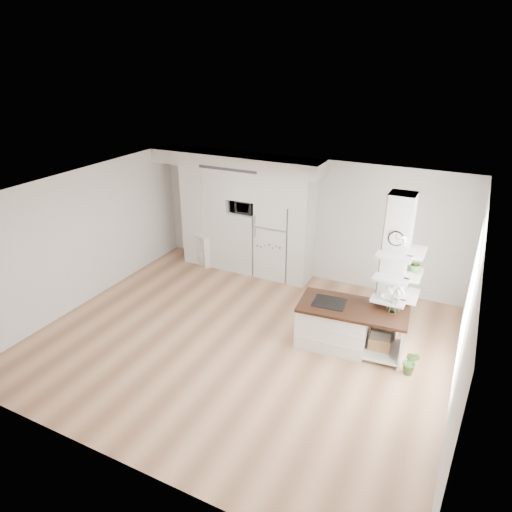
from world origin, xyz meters
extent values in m
cube|color=tan|center=(0.00, 0.00, 0.00)|extent=(7.00, 6.00, 0.01)
cube|color=white|center=(0.00, 0.00, 2.70)|extent=(7.00, 6.00, 0.04)
cube|color=silver|center=(0.00, 3.00, 1.35)|extent=(7.00, 0.04, 2.70)
cube|color=silver|center=(0.00, -3.00, 1.35)|extent=(7.00, 0.04, 2.70)
cube|color=silver|center=(-3.50, 0.00, 1.35)|extent=(0.04, 6.00, 2.70)
cube|color=silver|center=(3.50, 0.00, 1.35)|extent=(0.04, 6.00, 2.70)
cube|color=white|center=(-2.20, 2.67, 1.20)|extent=(1.20, 0.65, 2.40)
cube|color=white|center=(-1.27, 2.67, 0.71)|extent=(0.65, 0.65, 1.42)
cube|color=white|center=(-1.27, 2.67, 2.08)|extent=(0.65, 0.65, 0.65)
cube|color=white|center=(-0.53, 2.67, 2.08)|extent=(0.85, 0.65, 0.65)
cube|color=white|center=(0.10, 2.67, 1.20)|extent=(0.40, 0.65, 2.40)
cube|color=silver|center=(-1.50, 2.65, 2.55)|extent=(4.00, 0.70, 0.30)
cube|color=#262626|center=(-1.50, 2.31, 2.44)|extent=(1.40, 0.04, 0.06)
cube|color=white|center=(-0.53, 2.68, 0.88)|extent=(0.78, 0.66, 1.75)
cube|color=#B2B2B7|center=(-0.53, 2.34, 1.24)|extent=(0.78, 0.01, 0.03)
cube|color=silver|center=(2.30, 1.20, 1.35)|extent=(0.40, 0.40, 2.70)
cube|color=#9E7358|center=(2.09, 1.20, 1.35)|extent=(0.02, 0.40, 2.70)
cube|color=#9E7358|center=(2.30, 1.41, 1.35)|extent=(0.40, 0.02, 2.70)
cylinder|color=black|center=(2.30, 0.99, 2.02)|extent=(0.25, 0.03, 0.25)
cylinder|color=white|center=(2.30, 0.98, 2.02)|extent=(0.21, 0.01, 0.21)
plane|color=white|center=(3.48, 0.30, 1.50)|extent=(0.00, 2.40, 2.40)
cylinder|color=white|center=(1.70, 0.15, 2.12)|extent=(0.12, 0.12, 0.10)
cube|color=white|center=(1.49, 0.63, 0.38)|extent=(1.24, 0.88, 0.76)
cube|color=white|center=(2.35, 0.72, 0.10)|extent=(0.70, 0.83, 0.04)
cube|color=white|center=(2.65, 0.75, 0.38)|extent=(0.10, 0.77, 0.76)
cube|color=black|center=(1.81, 0.67, 0.79)|extent=(1.88, 1.03, 0.05)
cube|color=black|center=(1.40, 0.63, 0.82)|extent=(0.58, 0.50, 0.01)
cube|color=olive|center=(2.30, 0.71, 0.23)|extent=(0.39, 0.30, 0.23)
cylinder|color=white|center=(2.43, 0.82, 0.92)|extent=(0.12, 0.12, 0.22)
cube|color=white|center=(-2.64, 2.61, 0.39)|extent=(0.16, 0.36, 0.78)
cube|color=white|center=(-2.06, 2.39, 0.39)|extent=(0.16, 0.36, 0.78)
cube|color=white|center=(-2.35, 2.50, 0.76)|extent=(0.75, 0.59, 0.03)
cube|color=white|center=(-2.35, 2.50, 0.42)|extent=(0.72, 0.58, 0.03)
sphere|color=white|center=(-2.27, 2.47, 0.19)|extent=(0.38, 0.38, 0.38)
imported|color=#3F702C|center=(2.87, 0.37, 0.24)|extent=(0.32, 0.30, 0.48)
imported|color=#3F702C|center=(2.16, 2.18, 0.26)|extent=(0.32, 0.32, 0.52)
imported|color=#2D2D2D|center=(-1.27, 2.62, 1.57)|extent=(0.54, 0.37, 0.30)
imported|color=#3F702C|center=(2.63, 1.30, 1.52)|extent=(0.27, 0.23, 0.30)
imported|color=white|center=(2.30, 0.90, 1.00)|extent=(0.22, 0.22, 0.05)
camera|label=1|loc=(3.28, -5.97, 4.72)|focal=32.00mm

